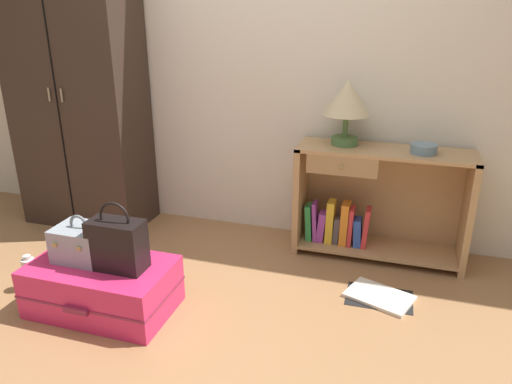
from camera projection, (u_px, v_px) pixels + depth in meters
The scene contains 11 objects.
ground_plane at pixel (179, 346), 2.38m from camera, with size 9.00×9.00×0.00m, color #9E7047.
back_wall at pixel (266, 47), 3.25m from camera, with size 6.40×0.10×2.60m, color silver.
wardrobe at pixel (77, 89), 3.46m from camera, with size 0.91×0.47×2.01m.
bookshelf at pixel (372, 203), 3.16m from camera, with size 1.09×0.35×0.73m.
table_lamp at pixel (347, 101), 3.00m from camera, with size 0.29×0.29×0.41m.
bowl at pixel (424, 149), 2.91m from camera, with size 0.16×0.16×0.06m, color slate.
suitcase_large at pixel (103, 286), 2.63m from camera, with size 0.77×0.47×0.28m.
train_case at pixel (81, 243), 2.61m from camera, with size 0.27×0.23×0.26m.
handbag at pixel (117, 244), 2.50m from camera, with size 0.29×0.15×0.37m.
bottle at pixel (30, 274), 2.82m from camera, with size 0.07×0.07×0.22m.
open_book_on_floor at pixel (379, 297), 2.77m from camera, with size 0.42×0.34×0.02m.
Camera 1 is at (0.94, -1.75, 1.56)m, focal length 34.07 mm.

